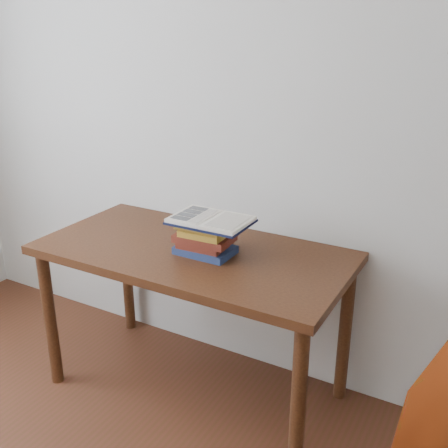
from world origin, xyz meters
The scene contains 3 objects.
desk centered at (0.12, 1.38, 0.67)m, with size 1.44×0.72×0.77m.
book_stack centered at (0.20, 1.36, 0.85)m, with size 0.26×0.18×0.15m.
open_book centered at (0.22, 1.37, 0.94)m, with size 0.35×0.24×0.03m.
Camera 1 is at (1.33, -0.48, 1.73)m, focal length 42.00 mm.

